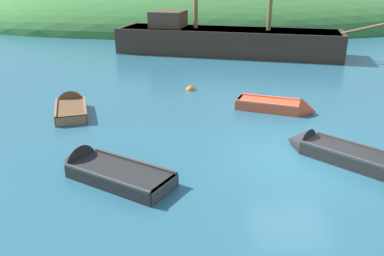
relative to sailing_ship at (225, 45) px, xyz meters
The scene contains 8 objects.
ground_plane 16.88m from the sailing_ship, 85.42° to the right, with size 120.00×120.00×0.00m, color #285B70.
shore_hill 17.29m from the sailing_ship, 99.38° to the left, with size 51.17×22.75×8.94m, color #387033.
sailing_ship is the anchor object (origin of this frame).
rowboat_outer_right 16.88m from the sailing_ship, 81.18° to the right, with size 3.53×3.36×1.06m.
rowboat_near_dock 18.53m from the sailing_ship, 103.29° to the right, with size 3.77×2.85×1.19m.
rowboat_portside 14.38m from the sailing_ship, 118.70° to the right, with size 2.02×3.19×1.12m.
rowboat_far 12.41m from the sailing_ship, 82.34° to the right, with size 3.37×2.02×1.03m.
buoy_orange 9.56m from the sailing_ship, 102.80° to the right, with size 0.44×0.44×0.44m, color orange.
Camera 1 is at (-2.85, -10.86, 5.27)m, focal length 36.73 mm.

